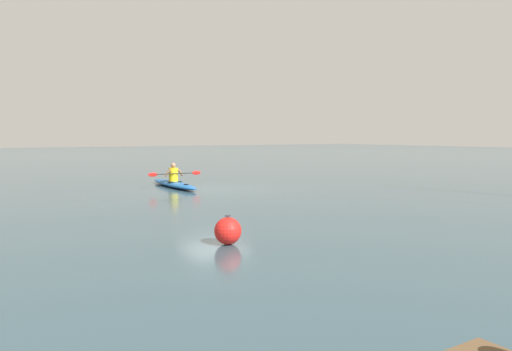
{
  "coord_description": "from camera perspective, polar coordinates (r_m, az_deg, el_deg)",
  "views": [
    {
      "loc": [
        8.84,
        17.12,
        2.15
      ],
      "look_at": [
        0.75,
        4.38,
        0.9
      ],
      "focal_mm": 33.44,
      "sensor_mm": 36.0,
      "label": 1
    }
  ],
  "objects": [
    {
      "name": "kayak",
      "position": [
        20.38,
        -9.8,
        -1.03
      ],
      "size": [
        0.8,
        4.51,
        0.24
      ],
      "color": "#1959A5",
      "rests_on": "ground"
    },
    {
      "name": "kayaker",
      "position": [
        20.36,
        -9.84,
        0.22
      ],
      "size": [
        2.32,
        0.44,
        0.78
      ],
      "color": "yellow",
      "rests_on": "kayak"
    },
    {
      "name": "ground_plane",
      "position": [
        19.38,
        -5.07,
        -1.64
      ],
      "size": [
        160.0,
        160.0,
        0.0
      ],
      "primitive_type": "plane",
      "color": "#334C56"
    },
    {
      "name": "mooring_buoy_red_near",
      "position": [
        9.54,
        -3.39,
        -6.62
      ],
      "size": [
        0.55,
        0.55,
        0.59
      ],
      "color": "red",
      "rests_on": "ground"
    }
  ]
}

